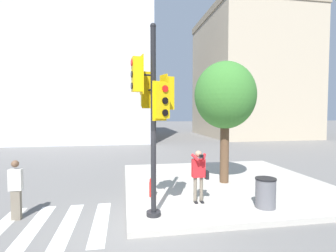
{
  "coord_description": "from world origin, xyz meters",
  "views": [
    {
      "loc": [
        -0.56,
        -6.62,
        3.0
      ],
      "look_at": [
        0.73,
        0.97,
        2.6
      ],
      "focal_mm": 28.0,
      "sensor_mm": 36.0,
      "label": 1
    }
  ],
  "objects": [
    {
      "name": "trash_bin",
      "position": [
        3.59,
        0.45,
        0.62
      ],
      "size": [
        0.61,
        0.61,
        0.89
      ],
      "color": "#5B5B60",
      "rests_on": "sidewalk_corner"
    },
    {
      "name": "fire_hydrant",
      "position": [
        0.37,
        2.03,
        0.48
      ],
      "size": [
        0.19,
        0.25,
        0.64
      ],
      "color": "red",
      "rests_on": "sidewalk_corner"
    },
    {
      "name": "ground_plane",
      "position": [
        0.0,
        0.0,
        0.0
      ],
      "size": [
        160.0,
        160.0,
        0.0
      ],
      "primitive_type": "plane",
      "color": "slate"
    },
    {
      "name": "sidewalk_corner",
      "position": [
        3.5,
        3.5,
        0.08
      ],
      "size": [
        8.0,
        8.0,
        0.17
      ],
      "color": "#ADA89E",
      "rests_on": "ground_plane"
    },
    {
      "name": "street_tree",
      "position": [
        3.46,
        3.35,
        3.65
      ],
      "size": [
        2.44,
        2.44,
        4.87
      ],
      "color": "brown",
      "rests_on": "sidewalk_corner"
    },
    {
      "name": "building_right",
      "position": [
        15.49,
        25.15,
        7.74
      ],
      "size": [
        11.6,
        13.77,
        15.45
      ],
      "color": "tan",
      "rests_on": "ground_plane"
    },
    {
      "name": "pedestrian_distant",
      "position": [
        -3.54,
        1.19,
        0.89
      ],
      "size": [
        0.34,
        0.2,
        1.68
      ],
      "color": "#6B6051",
      "rests_on": "ground_plane"
    },
    {
      "name": "building_left",
      "position": [
        -5.39,
        24.31,
        9.19
      ],
      "size": [
        15.64,
        13.42,
        18.35
      ],
      "color": "#BCBCC1",
      "rests_on": "ground_plane"
    },
    {
      "name": "person_photographer",
      "position": [
        1.77,
        1.24,
        1.14
      ],
      "size": [
        0.58,
        0.54,
        1.64
      ],
      "color": "black",
      "rests_on": "sidewalk_corner"
    },
    {
      "name": "traffic_signal_pole",
      "position": [
        0.24,
        0.42,
        3.28
      ],
      "size": [
        1.19,
        1.17,
        5.21
      ],
      "color": "black",
      "rests_on": "sidewalk_corner"
    }
  ]
}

